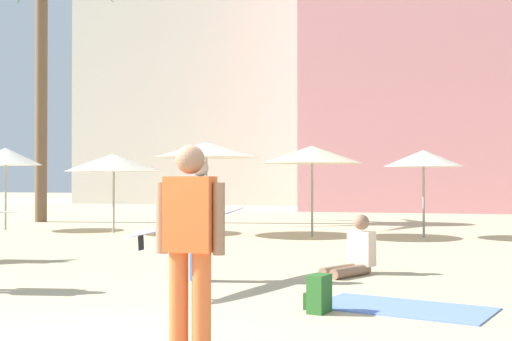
{
  "coord_description": "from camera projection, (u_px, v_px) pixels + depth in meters",
  "views": [
    {
      "loc": [
        2.53,
        -4.89,
        1.47
      ],
      "look_at": [
        -0.22,
        5.61,
        1.61
      ],
      "focal_mm": 47.71,
      "sensor_mm": 36.0,
      "label": 1
    }
  ],
  "objects": [
    {
      "name": "cafe_umbrella_0",
      "position": [
        6.0,
        156.0,
        19.58
      ],
      "size": [
        2.04,
        2.04,
        2.37
      ],
      "color": "gray",
      "rests_on": "ground"
    },
    {
      "name": "cafe_umbrella_1",
      "position": [
        206.0,
        150.0,
        17.94
      ],
      "size": [
        2.78,
        2.78,
        2.45
      ],
      "color": "gray",
      "rests_on": "ground"
    },
    {
      "name": "cafe_umbrella_2",
      "position": [
        312.0,
        155.0,
        17.29
      ],
      "size": [
        2.57,
        2.57,
        2.32
      ],
      "color": "gray",
      "rests_on": "ground"
    },
    {
      "name": "cafe_umbrella_4",
      "position": [
        424.0,
        159.0,
        17.02
      ],
      "size": [
        2.01,
        2.01,
        2.2
      ],
      "color": "gray",
      "rests_on": "ground"
    },
    {
      "name": "cafe_umbrella_6",
      "position": [
        114.0,
        163.0,
        18.53
      ],
      "size": [
        2.64,
        2.64,
        2.16
      ],
      "color": "gray",
      "rests_on": "ground"
    },
    {
      "name": "beach_towel",
      "position": [
        403.0,
        308.0,
        7.72
      ],
      "size": [
        2.17,
        1.59,
        0.01
      ],
      "primitive_type": "cube",
      "rotation": [
        0.0,
        0.0,
        -0.29
      ],
      "color": "#6684E0",
      "rests_on": "ground"
    },
    {
      "name": "backpack",
      "position": [
        318.0,
        294.0,
        7.47
      ],
      "size": [
        0.3,
        0.34,
        0.42
      ],
      "rotation": [
        0.0,
        0.0,
        2.89
      ],
      "color": "#296126",
      "rests_on": "ground"
    },
    {
      "name": "person_mid_center",
      "position": [
        355.0,
        254.0,
        10.45
      ],
      "size": [
        0.8,
        1.04,
        0.92
      ],
      "rotation": [
        0.0,
        0.0,
        4.22
      ],
      "color": "#936B51",
      "rests_on": "ground"
    },
    {
      "name": "person_mid_right",
      "position": [
        197.0,
        217.0,
        9.66
      ],
      "size": [
        0.96,
        3.21,
        1.75
      ],
      "rotation": [
        0.0,
        0.0,
        1.24
      ],
      "color": "blue",
      "rests_on": "ground"
    },
    {
      "name": "person_near_left",
      "position": [
        190.0,
        241.0,
        5.58
      ],
      "size": [
        0.6,
        0.24,
        1.75
      ],
      "rotation": [
        0.0,
        0.0,
        4.7
      ],
      "color": "orange",
      "rests_on": "ground"
    }
  ]
}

